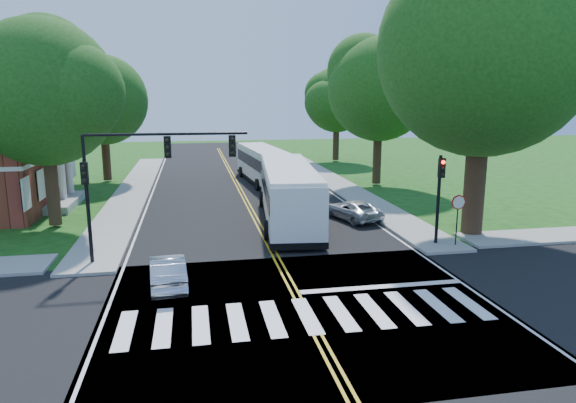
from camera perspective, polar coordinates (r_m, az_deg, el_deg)
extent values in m
plane|color=#184310|center=(18.44, 1.78, -11.95)|extent=(140.00, 140.00, 0.00)
cube|color=black|center=(35.46, -4.47, -0.36)|extent=(14.00, 96.00, 0.01)
cube|color=black|center=(18.43, 1.78, -11.93)|extent=(60.00, 12.00, 0.01)
cube|color=gold|center=(39.36, -5.10, 0.85)|extent=(0.36, 70.00, 0.01)
cube|color=silver|center=(39.31, -15.01, 0.48)|extent=(0.12, 70.00, 0.01)
cube|color=silver|center=(40.56, 4.50, 1.19)|extent=(0.12, 70.00, 0.01)
cube|color=silver|center=(17.98, 2.13, -12.53)|extent=(12.60, 3.00, 0.01)
cube|color=silver|center=(20.81, 10.40, -9.27)|extent=(6.60, 0.40, 0.01)
cube|color=gray|center=(42.38, -16.75, 1.26)|extent=(2.60, 40.00, 0.15)
cube|color=gray|center=(43.79, 5.38, 2.03)|extent=(2.60, 40.00, 0.15)
cylinder|color=#372716|center=(28.86, 20.08, 2.53)|extent=(1.10, 1.10, 6.00)
sphere|color=#2B641D|center=(28.63, 21.02, 15.50)|extent=(10.80, 10.80, 10.80)
cylinder|color=#372716|center=(31.84, -24.75, 1.87)|extent=(0.70, 0.70, 4.80)
sphere|color=#2B641D|center=(31.47, -25.54, 10.87)|extent=(8.00, 8.00, 8.00)
cylinder|color=#372716|center=(47.33, -19.56, 4.91)|extent=(0.70, 0.70, 4.40)
sphere|color=#2B641D|center=(47.06, -19.95, 10.56)|extent=(7.60, 7.60, 7.60)
cylinder|color=#372716|center=(43.49, 9.88, 5.27)|extent=(0.70, 0.70, 5.00)
sphere|color=#2B641D|center=(43.23, 10.13, 12.17)|extent=(8.40, 8.40, 8.40)
cylinder|color=#372716|center=(58.97, 5.35, 6.75)|extent=(0.70, 0.70, 4.40)
sphere|color=#2B641D|center=(58.75, 5.44, 11.16)|extent=(7.20, 7.20, 7.20)
cube|color=silver|center=(37.63, -24.16, 6.12)|extent=(1.40, 6.00, 0.45)
cube|color=gray|center=(38.19, -23.65, -0.07)|extent=(1.80, 6.00, 0.50)
cylinder|color=silver|center=(35.77, -24.65, 2.12)|extent=(0.50, 0.50, 4.20)
cylinder|color=silver|center=(37.89, -23.88, 2.67)|extent=(0.50, 0.50, 4.20)
cylinder|color=silver|center=(40.01, -23.18, 3.15)|extent=(0.50, 0.50, 4.20)
cylinder|color=black|center=(23.94, -21.30, -1.03)|extent=(0.16, 0.16, 4.60)
cube|color=black|center=(23.50, -21.68, 2.94)|extent=(0.30, 0.22, 0.95)
sphere|color=black|center=(23.33, -21.79, 3.61)|extent=(0.18, 0.18, 0.18)
cylinder|color=black|center=(23.07, -13.29, 7.30)|extent=(7.00, 0.12, 0.12)
cube|color=black|center=(22.96, -13.24, 5.91)|extent=(0.30, 0.22, 0.95)
cube|color=black|center=(23.01, -6.22, 6.16)|extent=(0.30, 0.22, 0.95)
cylinder|color=black|center=(26.35, 16.35, 0.19)|extent=(0.16, 0.16, 4.40)
cube|color=black|center=(25.96, 16.70, 3.59)|extent=(0.30, 0.22, 0.95)
sphere|color=#FF0A05|center=(25.80, 16.88, 4.20)|extent=(0.18, 0.18, 0.18)
cylinder|color=black|center=(26.53, 18.24, -2.29)|extent=(0.06, 0.06, 2.20)
cylinder|color=#A50A07|center=(26.28, 18.42, -0.08)|extent=(0.76, 0.04, 0.76)
cube|color=silver|center=(30.31, 0.03, 0.86)|extent=(4.08, 13.02, 2.98)
cube|color=black|center=(30.22, 0.03, 1.87)|extent=(4.05, 12.13, 1.03)
cube|color=black|center=(36.59, -0.80, 3.34)|extent=(2.65, 0.37, 1.74)
cube|color=orange|center=(36.47, -0.81, 4.86)|extent=(1.84, 0.29, 0.35)
cube|color=black|center=(30.59, 0.03, -1.57)|extent=(4.14, 13.12, 0.33)
cube|color=silver|center=(30.06, 0.03, 3.77)|extent=(3.98, 12.63, 0.24)
cylinder|color=black|center=(34.81, 1.77, 0.33)|extent=(0.45, 1.07, 1.04)
cylinder|color=black|center=(34.61, -2.87, 0.25)|extent=(0.45, 1.07, 1.04)
cylinder|color=black|center=(26.94, 3.71, -3.08)|extent=(0.45, 1.07, 1.04)
cylinder|color=black|center=(26.68, -2.30, -3.21)|extent=(0.45, 1.07, 1.04)
cube|color=silver|center=(44.12, -2.76, 4.03)|extent=(3.42, 11.59, 2.66)
cube|color=black|center=(44.06, -2.77, 4.66)|extent=(3.42, 10.80, 0.92)
cube|color=black|center=(49.68, -4.24, 5.27)|extent=(2.37, 0.30, 1.55)
cube|color=orange|center=(49.59, -4.25, 6.27)|extent=(1.65, 0.24, 0.31)
cube|color=black|center=(44.29, -2.75, 2.52)|extent=(3.48, 11.69, 0.29)
cube|color=silver|center=(43.96, -2.78, 5.82)|extent=(3.34, 11.24, 0.21)
cylinder|color=black|center=(48.19, -2.28, 3.44)|extent=(0.39, 0.95, 0.93)
cylinder|color=black|center=(47.68, -5.23, 3.32)|extent=(0.39, 0.95, 0.93)
cylinder|color=black|center=(41.24, 0.03, 2.05)|extent=(0.39, 0.95, 0.93)
cylinder|color=black|center=(40.65, -3.39, 1.89)|extent=(0.39, 0.95, 0.93)
imported|color=#B1B3B8|center=(20.83, -13.23, -7.54)|extent=(1.65, 3.91, 1.26)
imported|color=silver|center=(31.29, 7.19, -0.93)|extent=(3.07, 4.63, 1.18)
imported|color=black|center=(39.20, 2.47, 1.69)|extent=(1.66, 3.99, 1.15)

